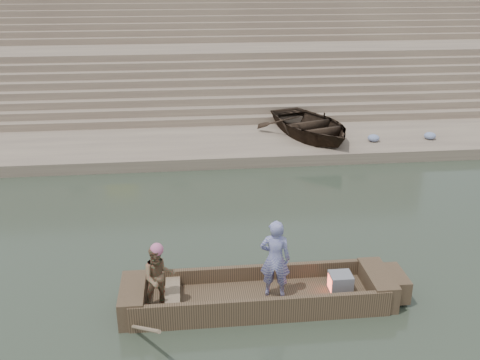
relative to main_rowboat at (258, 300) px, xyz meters
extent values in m
plane|color=#283326|center=(0.08, 1.96, -0.11)|extent=(120.00, 120.00, 0.00)
cube|color=gray|center=(0.08, 9.96, 0.09)|extent=(32.00, 4.00, 0.40)
cube|color=gray|center=(0.08, 17.46, 1.29)|extent=(32.00, 3.00, 2.80)
cube|color=gray|center=(0.08, 24.46, 2.49)|extent=(32.00, 3.00, 5.20)
cube|color=gray|center=(0.08, 12.21, 0.24)|extent=(32.00, 0.50, 0.70)
cube|color=gray|center=(0.08, 12.71, 0.39)|extent=(32.00, 0.50, 1.00)
cube|color=gray|center=(0.08, 13.21, 0.54)|extent=(32.00, 0.50, 1.30)
cube|color=gray|center=(0.08, 13.71, 0.69)|extent=(32.00, 0.50, 1.60)
cube|color=gray|center=(0.08, 14.21, 0.84)|extent=(32.00, 0.50, 1.90)
cube|color=gray|center=(0.08, 14.71, 0.99)|extent=(32.00, 0.50, 2.20)
cube|color=gray|center=(0.08, 15.21, 1.14)|extent=(32.00, 0.50, 2.50)
cube|color=gray|center=(0.08, 15.71, 1.29)|extent=(32.00, 0.50, 2.80)
cube|color=gray|center=(0.08, 19.21, 1.44)|extent=(32.00, 0.50, 3.10)
cube|color=gray|center=(0.08, 19.71, 1.59)|extent=(32.00, 0.50, 3.40)
cube|color=gray|center=(0.08, 20.21, 1.74)|extent=(32.00, 0.50, 3.70)
cube|color=gray|center=(0.08, 20.71, 1.89)|extent=(32.00, 0.50, 4.00)
cube|color=gray|center=(0.08, 21.21, 2.04)|extent=(32.00, 0.50, 4.30)
cube|color=gray|center=(0.08, 21.71, 2.19)|extent=(32.00, 0.50, 4.60)
cube|color=gray|center=(0.08, 22.21, 2.34)|extent=(32.00, 0.50, 4.90)
cube|color=gray|center=(0.08, 22.71, 2.49)|extent=(32.00, 0.50, 5.20)
cube|color=brown|center=(0.00, 0.00, 0.00)|extent=(5.00, 1.30, 0.22)
cube|color=brown|center=(0.00, -0.62, 0.17)|extent=(5.20, 0.12, 0.56)
cube|color=brown|center=(0.00, 0.62, 0.17)|extent=(5.20, 0.12, 0.56)
cube|color=brown|center=(-2.55, 0.00, 0.19)|extent=(0.50, 1.30, 0.60)
cube|color=brown|center=(2.55, 0.00, 0.19)|extent=(0.50, 1.30, 0.60)
cube|color=brown|center=(2.95, 0.00, 0.21)|extent=(0.35, 0.90, 0.50)
cube|color=#937A5B|center=(-1.75, 0.00, 0.29)|extent=(0.30, 1.20, 0.08)
cylinder|color=#937A5B|center=(-2.40, -0.90, 0.19)|extent=(1.03, 2.10, 1.36)
sphere|color=#CB648C|center=(-2.00, -0.15, 1.41)|extent=(0.26, 0.26, 0.26)
imported|color=navy|center=(0.34, 0.01, 0.96)|extent=(0.70, 0.54, 1.71)
imported|color=#2A7F4D|center=(-2.00, -0.15, 0.79)|extent=(0.75, 0.64, 1.36)
cube|color=slate|center=(1.74, 0.00, 0.31)|extent=(0.46, 0.42, 0.40)
cube|color=#E5593F|center=(1.53, 0.00, 0.31)|extent=(0.04, 0.34, 0.32)
imported|color=#2D2116|center=(3.44, 10.10, 0.75)|extent=(4.41, 5.23, 0.93)
ellipsoid|color=#3F5999|center=(5.67, 9.28, 0.42)|extent=(0.44, 0.44, 0.26)
ellipsoid|color=#3F5999|center=(7.90, 9.33, 0.42)|extent=(0.44, 0.44, 0.26)
camera|label=1|loc=(-1.37, -9.29, 6.51)|focal=40.07mm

